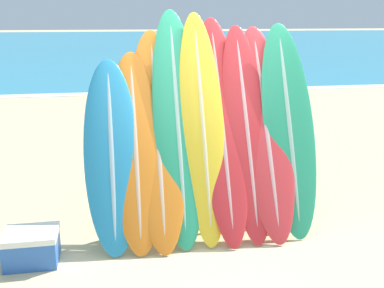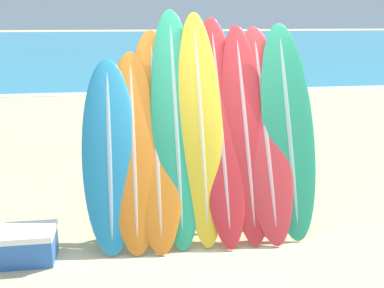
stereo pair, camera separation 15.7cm
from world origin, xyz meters
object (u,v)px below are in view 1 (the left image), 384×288
Objects in this scene: surfboard_rack at (204,196)px; surfboard_slot_6 at (247,130)px; surfboard_slot_4 at (202,125)px; cooler_box at (32,247)px; surfboard_slot_1 at (136,149)px; person_mid_beach at (213,79)px; surfboard_slot_2 at (158,136)px; surfboard_slot_7 at (266,129)px; person_near_water at (228,100)px; surfboard_slot_0 at (112,154)px; surfboard_slot_3 at (178,124)px; surfboard_slot_8 at (289,127)px; surfboard_slot_5 at (222,126)px.

surfboard_slot_6 is (0.50, 0.16, 0.70)m from surfboard_rack.
surfboard_slot_4 is 2.14m from cooler_box.
surfboard_slot_1 is 6.18m from person_mid_beach.
surfboard_slot_2 is 0.92× the size of surfboard_slot_4.
surfboard_slot_7 reaches higher than surfboard_slot_1.
person_near_water is 3.36× the size of cooler_box.
surfboard_slot_0 is 0.85× the size of surfboard_slot_7.
surfboard_rack is at bearing -167.34° from surfboard_slot_7.
surfboard_slot_0 is 1.10× the size of person_near_water.
surfboard_slot_0 is 6.30m from person_mid_beach.
surfboard_slot_0 is 0.78× the size of surfboard_slot_3.
surfboard_slot_4 is 4.63× the size of cooler_box.
surfboard_slot_1 is 0.88× the size of surfboard_slot_7.
person_mid_beach reaches higher than surfboard_rack.
person_near_water is (1.99, 2.86, -0.00)m from surfboard_slot_0.
surfboard_slot_0 is at bearing 176.80° from surfboard_rack.
surfboard_slot_1 is 3.81× the size of cooler_box.
surfboard_rack is at bearing -171.89° from surfboard_slot_8.
surfboard_slot_4 is 1.38× the size of person_near_water.
surfboard_slot_1 is 0.81× the size of surfboard_slot_3.
surfboard_slot_7 is at bearing -0.04° from surfboard_slot_2.
surfboard_slot_4 is 0.50m from surfboard_slot_6.
surfboard_slot_0 is 3.68× the size of cooler_box.
cooler_box is at bearing -159.11° from surfboard_slot_2.
surfboard_slot_6 is at bearing -0.41° from surfboard_slot_2.
surfboard_slot_0 is 1.14× the size of person_mid_beach.
surfboard_slot_2 is at bearing 20.89° from cooler_box.
surfboard_slot_6 reaches higher than person_mid_beach.
surfboard_slot_4 reaches higher than surfboard_slot_7.
surfboard_slot_2 reaches higher than surfboard_slot_0.
surfboard_slot_2 is 0.91× the size of surfboard_slot_3.
surfboard_slot_4 is at bearing 179.19° from surfboard_slot_6.
surfboard_slot_7 is (0.50, -0.03, -0.05)m from surfboard_slot_5.
surfboard_slot_3 is (0.22, 0.02, 0.11)m from surfboard_slot_2.
cooler_box is (-2.80, -3.25, -0.79)m from person_near_water.
surfboard_slot_8 is (1.72, 0.06, 0.15)m from surfboard_slot_1.
surfboard_slot_1 is at bearing -176.67° from surfboard_slot_6.
surfboard_slot_7 is (1.46, 0.08, 0.13)m from surfboard_slot_1.
surfboard_slot_4 is at bearing 15.51° from cooler_box.
surfboard_slot_3 is 4.69× the size of cooler_box.
surfboard_slot_5 is (0.23, 0.20, 0.74)m from surfboard_rack.
surfboard_slot_1 is at bearing 173.32° from surfboard_rack.
surfboard_slot_7 is at bearing -0.06° from surfboard_slot_4.
surfboard_slot_7 is (0.72, -0.00, -0.08)m from surfboard_slot_4.
surfboard_slot_5 is at bearing 0.78° from surfboard_slot_3.
surfboard_slot_1 is at bearing 21.55° from cooler_box.
surfboard_slot_3 is 5.95m from person_mid_beach.
surfboard_slot_0 reaches higher than surfboard_rack.
surfboard_slot_7 is 4.32× the size of cooler_box.
surfboard_slot_3 is 1.08× the size of surfboard_slot_6.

